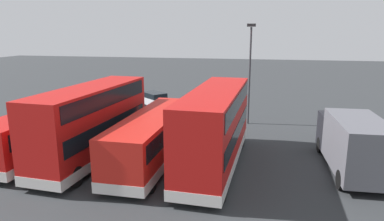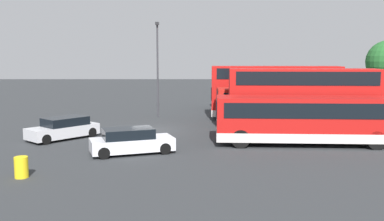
{
  "view_description": "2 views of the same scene",
  "coord_description": "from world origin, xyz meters",
  "px_view_note": "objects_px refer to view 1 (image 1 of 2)",
  "views": [
    {
      "loc": [
        -7.98,
        29.01,
        7.75
      ],
      "look_at": [
        -2.74,
        3.94,
        1.83
      ],
      "focal_mm": 32.24,
      "sensor_mm": 36.0,
      "label": 1
    },
    {
      "loc": [
        30.97,
        3.04,
        5.39
      ],
      "look_at": [
        0.65,
        3.07,
        1.53
      ],
      "focal_mm": 39.98,
      "sensor_mm": 36.0,
      "label": 2
    }
  ],
  "objects_px": {
    "car_hatchback_silver": "(153,99)",
    "lamp_post_tall": "(250,67)",
    "bus_double_decker_third": "(92,121)",
    "bus_single_deck_second": "(154,136)",
    "bus_single_deck_fourth": "(51,128)",
    "waste_bin_yellow": "(73,99)",
    "box_truck_blue": "(353,142)",
    "bus_double_decker_near_end": "(215,126)",
    "car_small_green": "(94,107)"
  },
  "relations": [
    {
      "from": "bus_single_deck_second",
      "to": "waste_bin_yellow",
      "type": "relative_size",
      "value": 11.1
    },
    {
      "from": "box_truck_blue",
      "to": "car_small_green",
      "type": "bearing_deg",
      "value": -24.83
    },
    {
      "from": "bus_single_deck_fourth",
      "to": "box_truck_blue",
      "type": "xyz_separation_m",
      "value": [
        -18.34,
        -0.67,
        0.09
      ]
    },
    {
      "from": "box_truck_blue",
      "to": "car_hatchback_silver",
      "type": "xyz_separation_m",
      "value": [
        16.42,
        -14.59,
        -1.01
      ]
    },
    {
      "from": "bus_double_decker_near_end",
      "to": "car_hatchback_silver",
      "type": "height_order",
      "value": "bus_double_decker_near_end"
    },
    {
      "from": "box_truck_blue",
      "to": "waste_bin_yellow",
      "type": "bearing_deg",
      "value": -28.5
    },
    {
      "from": "bus_single_deck_fourth",
      "to": "bus_double_decker_third",
      "type": "bearing_deg",
      "value": 167.58
    },
    {
      "from": "bus_single_deck_second",
      "to": "bus_double_decker_third",
      "type": "xyz_separation_m",
      "value": [
        3.74,
        0.39,
        0.83
      ]
    },
    {
      "from": "bus_double_decker_near_end",
      "to": "bus_single_deck_second",
      "type": "distance_m",
      "value": 3.79
    },
    {
      "from": "bus_single_deck_fourth",
      "to": "car_hatchback_silver",
      "type": "relative_size",
      "value": 2.37
    },
    {
      "from": "bus_single_deck_second",
      "to": "bus_double_decker_third",
      "type": "bearing_deg",
      "value": 5.96
    },
    {
      "from": "bus_double_decker_third",
      "to": "car_small_green",
      "type": "xyz_separation_m",
      "value": [
        5.63,
        -10.96,
        -1.74
      ]
    },
    {
      "from": "bus_double_decker_near_end",
      "to": "bus_single_deck_second",
      "type": "relative_size",
      "value": 1.04
    },
    {
      "from": "bus_single_deck_fourth",
      "to": "car_hatchback_silver",
      "type": "height_order",
      "value": "bus_single_deck_fourth"
    },
    {
      "from": "bus_single_deck_second",
      "to": "lamp_post_tall",
      "type": "bearing_deg",
      "value": -116.6
    },
    {
      "from": "car_hatchback_silver",
      "to": "waste_bin_yellow",
      "type": "xyz_separation_m",
      "value": [
        9.01,
        0.78,
        -0.23
      ]
    },
    {
      "from": "bus_single_deck_second",
      "to": "bus_single_deck_fourth",
      "type": "distance_m",
      "value": 7.04
    },
    {
      "from": "waste_bin_yellow",
      "to": "car_small_green",
      "type": "bearing_deg",
      "value": 138.27
    },
    {
      "from": "bus_double_decker_near_end",
      "to": "bus_double_decker_third",
      "type": "relative_size",
      "value": 1.07
    },
    {
      "from": "bus_single_deck_fourth",
      "to": "car_small_green",
      "type": "distance_m",
      "value": 10.54
    },
    {
      "from": "lamp_post_tall",
      "to": "car_small_green",
      "type": "bearing_deg",
      "value": -1.45
    },
    {
      "from": "car_hatchback_silver",
      "to": "waste_bin_yellow",
      "type": "bearing_deg",
      "value": 4.97
    },
    {
      "from": "bus_single_deck_fourth",
      "to": "bus_single_deck_second",
      "type": "bearing_deg",
      "value": 177.28
    },
    {
      "from": "car_small_green",
      "to": "bus_single_deck_fourth",
      "type": "bearing_deg",
      "value": 102.89
    },
    {
      "from": "bus_single_deck_second",
      "to": "car_hatchback_silver",
      "type": "height_order",
      "value": "bus_single_deck_second"
    },
    {
      "from": "car_hatchback_silver",
      "to": "car_small_green",
      "type": "bearing_deg",
      "value": 49.66
    },
    {
      "from": "bus_single_deck_fourth",
      "to": "lamp_post_tall",
      "type": "bearing_deg",
      "value": -140.89
    },
    {
      "from": "car_hatchback_silver",
      "to": "waste_bin_yellow",
      "type": "height_order",
      "value": "car_hatchback_silver"
    },
    {
      "from": "box_truck_blue",
      "to": "lamp_post_tall",
      "type": "distance_m",
      "value": 11.53
    },
    {
      "from": "bus_double_decker_third",
      "to": "lamp_post_tall",
      "type": "distance_m",
      "value": 14.01
    },
    {
      "from": "bus_double_decker_third",
      "to": "box_truck_blue",
      "type": "bearing_deg",
      "value": -174.72
    },
    {
      "from": "waste_bin_yellow",
      "to": "bus_double_decker_third",
      "type": "bearing_deg",
      "value": 124.34
    },
    {
      "from": "car_hatchback_silver",
      "to": "lamp_post_tall",
      "type": "relative_size",
      "value": 0.55
    },
    {
      "from": "car_small_green",
      "to": "lamp_post_tall",
      "type": "distance_m",
      "value": 15.07
    },
    {
      "from": "box_truck_blue",
      "to": "car_small_green",
      "type": "height_order",
      "value": "box_truck_blue"
    },
    {
      "from": "box_truck_blue",
      "to": "lamp_post_tall",
      "type": "relative_size",
      "value": 0.91
    },
    {
      "from": "car_hatchback_silver",
      "to": "bus_single_deck_second",
      "type": "bearing_deg",
      "value": 108.15
    },
    {
      "from": "bus_double_decker_third",
      "to": "car_hatchback_silver",
      "type": "height_order",
      "value": "bus_double_decker_third"
    },
    {
      "from": "bus_single_deck_fourth",
      "to": "waste_bin_yellow",
      "type": "relative_size",
      "value": 11.42
    },
    {
      "from": "bus_double_decker_near_end",
      "to": "bus_double_decker_third",
      "type": "height_order",
      "value": "same"
    },
    {
      "from": "bus_single_deck_second",
      "to": "lamp_post_tall",
      "type": "relative_size",
      "value": 1.27
    },
    {
      "from": "bus_single_deck_second",
      "to": "car_hatchback_silver",
      "type": "xyz_separation_m",
      "value": [
        5.11,
        -15.59,
        -0.92
      ]
    },
    {
      "from": "bus_single_deck_second",
      "to": "car_hatchback_silver",
      "type": "relative_size",
      "value": 2.3
    },
    {
      "from": "bus_double_decker_near_end",
      "to": "box_truck_blue",
      "type": "xyz_separation_m",
      "value": [
        -7.62,
        -0.93,
        -0.74
      ]
    },
    {
      "from": "car_small_green",
      "to": "lamp_post_tall",
      "type": "height_order",
      "value": "lamp_post_tall"
    },
    {
      "from": "bus_double_decker_near_end",
      "to": "car_hatchback_silver",
      "type": "relative_size",
      "value": 2.4
    },
    {
      "from": "bus_double_decker_near_end",
      "to": "lamp_post_tall",
      "type": "relative_size",
      "value": 1.32
    },
    {
      "from": "car_small_green",
      "to": "waste_bin_yellow",
      "type": "bearing_deg",
      "value": -41.73
    },
    {
      "from": "bus_double_decker_near_end",
      "to": "car_small_green",
      "type": "bearing_deg",
      "value": -38.79
    },
    {
      "from": "car_small_green",
      "to": "lamp_post_tall",
      "type": "bearing_deg",
      "value": 178.55
    }
  ]
}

